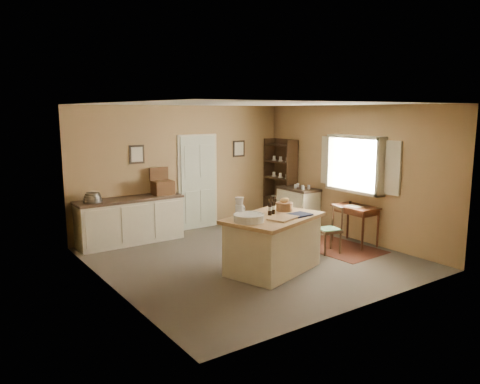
% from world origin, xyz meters
% --- Properties ---
extents(ground, '(5.00, 5.00, 0.00)m').
position_xyz_m(ground, '(0.00, 0.00, 0.00)').
color(ground, '#5D5547').
rests_on(ground, ground).
extents(wall_back, '(5.00, 0.10, 2.70)m').
position_xyz_m(wall_back, '(0.00, 2.50, 1.35)').
color(wall_back, olive).
rests_on(wall_back, ground).
extents(wall_front, '(5.00, 0.10, 2.70)m').
position_xyz_m(wall_front, '(0.00, -2.50, 1.35)').
color(wall_front, olive).
rests_on(wall_front, ground).
extents(wall_left, '(0.10, 5.00, 2.70)m').
position_xyz_m(wall_left, '(-2.50, 0.00, 1.35)').
color(wall_left, olive).
rests_on(wall_left, ground).
extents(wall_right, '(0.10, 5.00, 2.70)m').
position_xyz_m(wall_right, '(2.50, 0.00, 1.35)').
color(wall_right, olive).
rests_on(wall_right, ground).
extents(ceiling, '(5.00, 5.00, 0.00)m').
position_xyz_m(ceiling, '(0.00, 0.00, 2.70)').
color(ceiling, silver).
rests_on(ceiling, wall_back).
extents(door, '(0.97, 0.06, 2.11)m').
position_xyz_m(door, '(0.35, 2.47, 1.05)').
color(door, '#B8BEA4').
rests_on(door, ground).
extents(framed_prints, '(2.82, 0.02, 0.38)m').
position_xyz_m(framed_prints, '(0.20, 2.48, 1.72)').
color(framed_prints, black).
rests_on(framed_prints, ground).
extents(window, '(0.25, 1.99, 1.12)m').
position_xyz_m(window, '(2.42, -0.20, 1.55)').
color(window, beige).
rests_on(window, ground).
extents(work_island, '(1.84, 1.48, 1.20)m').
position_xyz_m(work_island, '(-0.07, -0.68, 0.48)').
color(work_island, beige).
rests_on(work_island, ground).
extents(sideboard, '(2.10, 0.60, 1.18)m').
position_xyz_m(sideboard, '(-1.34, 2.20, 0.48)').
color(sideboard, beige).
rests_on(sideboard, ground).
extents(rug, '(1.19, 1.66, 0.01)m').
position_xyz_m(rug, '(1.75, -0.42, 0.00)').
color(rug, '#512519').
rests_on(rug, ground).
extents(writing_desk, '(0.51, 0.84, 0.82)m').
position_xyz_m(writing_desk, '(2.20, -0.42, 0.66)').
color(writing_desk, '#33160B').
rests_on(writing_desk, ground).
extents(desk_chair, '(0.48, 0.48, 0.85)m').
position_xyz_m(desk_chair, '(1.38, -0.51, 0.42)').
color(desk_chair, '#321F13').
rests_on(desk_chair, ground).
extents(right_cabinet, '(0.53, 0.95, 0.99)m').
position_xyz_m(right_cabinet, '(2.20, 1.24, 0.46)').
color(right_cabinet, beige).
rests_on(right_cabinet, ground).
extents(shelving_unit, '(0.33, 0.87, 1.94)m').
position_xyz_m(shelving_unit, '(2.35, 2.00, 0.97)').
color(shelving_unit, '#321F13').
rests_on(shelving_unit, ground).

